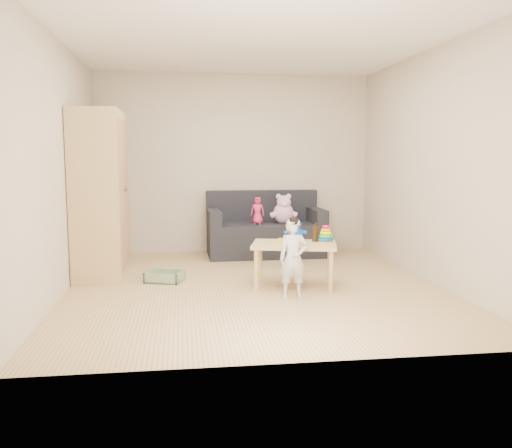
{
  "coord_description": "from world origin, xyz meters",
  "views": [
    {
      "loc": [
        -0.77,
        -5.74,
        1.41
      ],
      "look_at": [
        0.05,
        0.25,
        0.65
      ],
      "focal_mm": 38.0,
      "sensor_mm": 36.0,
      "label": 1
    }
  ],
  "objects": [
    {
      "name": "brown_bottle",
      "position": [
        0.68,
        0.03,
        0.56
      ],
      "size": [
        0.07,
        0.07,
        0.2
      ],
      "color": "black",
      "rests_on": "play_table"
    },
    {
      "name": "yellow_book",
      "position": [
        0.36,
        0.11,
        0.48
      ],
      "size": [
        0.27,
        0.27,
        0.02
      ],
      "primitive_type": "cube",
      "rotation": [
        0.0,
        0.0,
        -0.54
      ],
      "color": "yellow",
      "rests_on": "play_table"
    },
    {
      "name": "ring_stacker",
      "position": [
        0.77,
        -0.07,
        0.55
      ],
      "size": [
        0.17,
        0.17,
        0.19
      ],
      "color": "#FFB70D",
      "rests_on": "play_table"
    },
    {
      "name": "toddler",
      "position": [
        0.32,
        -0.53,
        0.39
      ],
      "size": [
        0.29,
        0.2,
        0.77
      ],
      "primitive_type": "imported",
      "rotation": [
        0.0,
        0.0,
        -0.04
      ],
      "color": "beige",
      "rests_on": "ground"
    },
    {
      "name": "pink_bear",
      "position": [
        0.66,
        1.8,
        0.64
      ],
      "size": [
        0.37,
        0.34,
        0.35
      ],
      "primitive_type": null,
      "rotation": [
        0.0,
        0.0,
        -0.26
      ],
      "color": "#EDAECC",
      "rests_on": "sofa"
    },
    {
      "name": "play_table",
      "position": [
        0.43,
        -0.06,
        0.24
      ],
      "size": [
        1.01,
        0.76,
        0.47
      ],
      "primitive_type": "cube",
      "rotation": [
        0.0,
        0.0,
        -0.24
      ],
      "color": "#DDC179",
      "rests_on": "ground"
    },
    {
      "name": "blue_plush",
      "position": [
        0.47,
        0.11,
        0.6
      ],
      "size": [
        0.22,
        0.17,
        0.25
      ],
      "primitive_type": null,
      "rotation": [
        0.0,
        0.0,
        -0.04
      ],
      "color": "blue",
      "rests_on": "play_table"
    },
    {
      "name": "storage_bin",
      "position": [
        -0.98,
        0.34,
        0.06
      ],
      "size": [
        0.48,
        0.42,
        0.12
      ],
      "primitive_type": null,
      "rotation": [
        0.0,
        0.0,
        -0.35
      ],
      "color": "gray",
      "rests_on": "ground"
    },
    {
      "name": "wooden_figure",
      "position": [
        0.37,
        -0.1,
        0.53
      ],
      "size": [
        0.06,
        0.05,
        0.12
      ],
      "primitive_type": null,
      "rotation": [
        0.0,
        0.0,
        -0.36
      ],
      "color": "brown",
      "rests_on": "play_table"
    },
    {
      "name": "sofa",
      "position": [
        0.4,
        1.81,
        0.23
      ],
      "size": [
        1.65,
        0.84,
        0.46
      ],
      "primitive_type": "cube",
      "rotation": [
        0.0,
        0.0,
        0.01
      ],
      "color": "black",
      "rests_on": "ground"
    },
    {
      "name": "doll",
      "position": [
        0.27,
        1.72,
        0.65
      ],
      "size": [
        0.22,
        0.18,
        0.38
      ],
      "primitive_type": "imported",
      "rotation": [
        0.0,
        0.0,
        -0.27
      ],
      "color": "#EE2C73",
      "rests_on": "sofa"
    },
    {
      "name": "wardrobe",
      "position": [
        -1.72,
        0.78,
        0.97
      ],
      "size": [
        0.54,
        1.07,
        1.93
      ],
      "primitive_type": "cube",
      "color": "tan",
      "rests_on": "ground"
    },
    {
      "name": "room",
      "position": [
        0.0,
        0.0,
        1.3
      ],
      "size": [
        4.5,
        4.5,
        4.5
      ],
      "color": "tan",
      "rests_on": "ground"
    }
  ]
}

